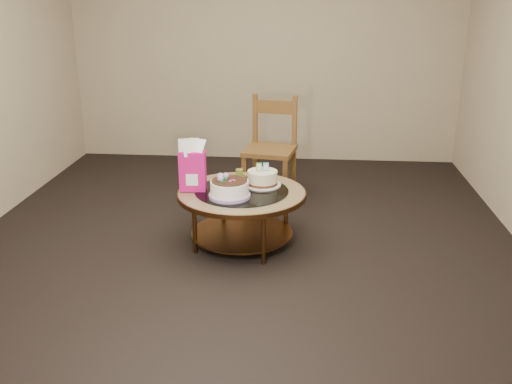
# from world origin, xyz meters

# --- Properties ---
(ground) EXTENTS (5.00, 5.00, 0.00)m
(ground) POSITION_xyz_m (0.00, 0.00, 0.00)
(ground) COLOR black
(ground) RESTS_ON ground
(room_walls) EXTENTS (4.52, 5.02, 2.61)m
(room_walls) POSITION_xyz_m (0.00, 0.00, 1.54)
(room_walls) COLOR tan
(room_walls) RESTS_ON ground
(coffee_table) EXTENTS (1.02, 1.02, 0.46)m
(coffee_table) POSITION_xyz_m (0.00, -0.00, 0.38)
(coffee_table) COLOR #563318
(coffee_table) RESTS_ON ground
(decorated_cake) EXTENTS (0.32, 0.32, 0.18)m
(decorated_cake) POSITION_xyz_m (-0.08, -0.16, 0.52)
(decorated_cake) COLOR #A388C0
(decorated_cake) RESTS_ON coffee_table
(cream_cake) EXTENTS (0.30, 0.30, 0.19)m
(cream_cake) POSITION_xyz_m (0.15, 0.14, 0.52)
(cream_cake) COLOR white
(cream_cake) RESTS_ON coffee_table
(gift_bag) EXTENTS (0.21, 0.16, 0.41)m
(gift_bag) POSITION_xyz_m (-0.38, -0.02, 0.66)
(gift_bag) COLOR #DA1486
(gift_bag) RESTS_ON coffee_table
(pillar_candle) EXTENTS (0.14, 0.14, 0.09)m
(pillar_candle) POSITION_xyz_m (-0.05, 0.29, 0.49)
(pillar_candle) COLOR #D1BA56
(pillar_candle) RESTS_ON coffee_table
(dining_chair) EXTENTS (0.53, 0.53, 1.00)m
(dining_chair) POSITION_xyz_m (0.16, 1.11, 0.51)
(dining_chair) COLOR brown
(dining_chair) RESTS_ON ground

